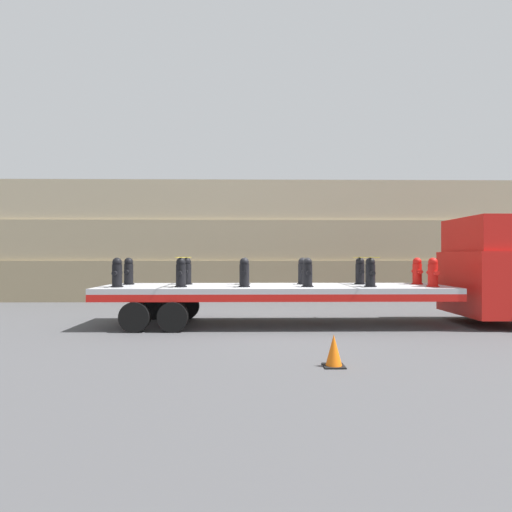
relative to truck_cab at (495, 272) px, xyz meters
The scene contains 19 objects.
ground_plane 6.77m from the truck_cab, behind, with size 120.00×120.00×0.00m, color #474749.
rock_cliff 10.12m from the truck_cab, 130.94° to the left, with size 60.00×3.30×5.52m.
truck_cab is the anchor object (origin of this frame).
flatbed_trailer 7.15m from the truck_cab, behind, with size 10.15×2.53×1.16m.
fire_hydrant_black_near_0 11.07m from the truck_cab, behind, with size 0.34×0.58×0.83m.
fire_hydrant_black_far_0 11.07m from the truck_cab, behind, with size 0.34×0.58×0.83m.
fire_hydrant_black_near_1 9.29m from the truck_cab, behind, with size 0.34×0.58×0.83m.
fire_hydrant_black_far_1 9.29m from the truck_cab, behind, with size 0.34×0.58×0.83m.
fire_hydrant_black_near_2 7.50m from the truck_cab, behind, with size 0.34×0.58×0.83m.
fire_hydrant_black_far_2 7.50m from the truck_cab, behind, with size 0.34×0.58×0.83m.
fire_hydrant_black_near_3 5.72m from the truck_cab, behind, with size 0.34×0.58×0.83m.
fire_hydrant_black_far_3 5.72m from the truck_cab, behind, with size 0.34×0.58×0.83m.
fire_hydrant_black_near_4 3.94m from the truck_cab, behind, with size 0.34×0.58×0.83m.
fire_hydrant_black_far_4 3.94m from the truck_cab, behind, with size 0.34×0.58×0.83m.
fire_hydrant_red_near_5 2.18m from the truck_cab, 165.78° to the right, with size 0.34×0.58×0.83m.
fire_hydrant_red_far_5 2.18m from the truck_cab, 165.78° to the left, with size 0.34×0.58×0.83m.
cargo_strap_rear 9.28m from the truck_cab, behind, with size 0.05×2.63×0.01m.
cargo_strap_middle 3.92m from the truck_cab, behind, with size 0.05×2.63×0.01m.
traffic_cone 7.46m from the truck_cab, 141.92° to the right, with size 0.39×0.39×0.59m.
Camera 1 is at (-0.73, -11.81, 2.01)m, focal length 28.00 mm.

